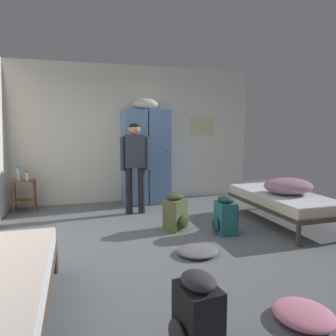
% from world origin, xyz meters
% --- Properties ---
extents(ground_plane, '(8.10, 8.10, 0.00)m').
position_xyz_m(ground_plane, '(0.00, 0.00, 0.00)').
color(ground_plane, slate).
extents(room_backdrop, '(4.97, 5.12, 2.74)m').
position_xyz_m(room_backdrop, '(-1.24, 1.27, 1.37)').
color(room_backdrop, silver).
rests_on(room_backdrop, ground_plane).
extents(locker_bank, '(0.90, 0.55, 2.07)m').
position_xyz_m(locker_bank, '(0.13, 2.25, 0.97)').
color(locker_bank, '#5B84B2').
rests_on(locker_bank, ground_plane).
extents(shelf_unit, '(0.38, 0.30, 0.57)m').
position_xyz_m(shelf_unit, '(-2.13, 2.21, 0.35)').
color(shelf_unit, brown).
rests_on(shelf_unit, ground_plane).
extents(bed_right, '(0.90, 1.90, 0.49)m').
position_xyz_m(bed_right, '(1.88, 0.27, 0.38)').
color(bed_right, '#473828').
rests_on(bed_right, ground_plane).
extents(bedding_heap, '(0.75, 0.65, 0.24)m').
position_xyz_m(bedding_heap, '(1.90, 0.17, 0.61)').
color(bedding_heap, gray).
rests_on(bedding_heap, bed_right).
extents(person_traveler, '(0.50, 0.23, 1.58)m').
position_xyz_m(person_traveler, '(-0.23, 1.50, 0.95)').
color(person_traveler, black).
rests_on(person_traveler, ground_plane).
extents(water_bottle, '(0.07, 0.07, 0.25)m').
position_xyz_m(water_bottle, '(-2.21, 2.23, 0.68)').
color(water_bottle, '#B2DBEA').
rests_on(water_bottle, shelf_unit).
extents(lotion_bottle, '(0.05, 0.05, 0.17)m').
position_xyz_m(lotion_bottle, '(-2.06, 2.17, 0.65)').
color(lotion_bottle, white).
rests_on(lotion_bottle, shelf_unit).
extents(backpack_olive, '(0.41, 0.42, 0.55)m').
position_xyz_m(backpack_olive, '(0.17, 0.43, 0.26)').
color(backpack_olive, '#566038').
rests_on(backpack_olive, ground_plane).
extents(backpack_black, '(0.36, 0.35, 0.55)m').
position_xyz_m(backpack_black, '(-0.48, -2.05, 0.26)').
color(backpack_black, black).
rests_on(backpack_black, ground_plane).
extents(backpack_teal, '(0.36, 0.34, 0.55)m').
position_xyz_m(backpack_teal, '(0.79, 0.07, 0.26)').
color(backpack_teal, '#23666B').
rests_on(backpack_teal, ground_plane).
extents(clothes_pile_pink, '(0.46, 0.49, 0.10)m').
position_xyz_m(clothes_pile_pink, '(0.45, -1.97, 0.05)').
color(clothes_pile_pink, pink).
rests_on(clothes_pile_pink, ground_plane).
extents(clothes_pile_grey, '(0.50, 0.46, 0.08)m').
position_xyz_m(clothes_pile_grey, '(0.14, -0.52, 0.04)').
color(clothes_pile_grey, slate).
rests_on(clothes_pile_grey, ground_plane).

